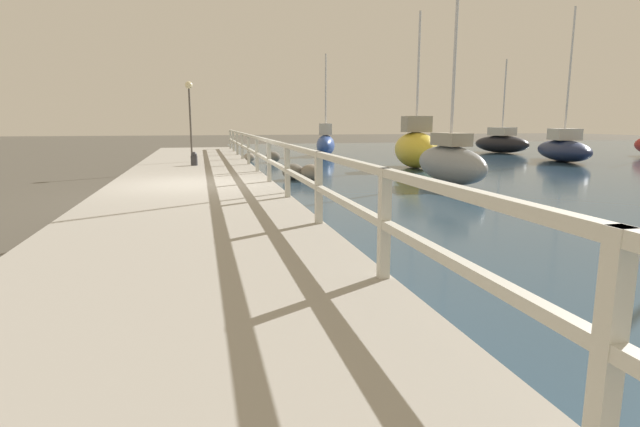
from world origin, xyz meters
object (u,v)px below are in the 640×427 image
mooring_bollard (194,159)px  sailboat_black (501,143)px  sailboat_gray (450,161)px  sailboat_navy (563,149)px  sailboat_yellow (416,148)px  dock_lamp (189,102)px  sailboat_blue (326,143)px

mooring_bollard → sailboat_black: bearing=27.0°
sailboat_gray → sailboat_navy: sailboat_gray is taller
sailboat_gray → sailboat_black: (10.36, 13.19, -0.06)m
sailboat_black → sailboat_yellow: size_ratio=0.90×
mooring_bollard → sailboat_navy: (16.82, 2.52, 0.01)m
sailboat_gray → sailboat_yellow: (1.16, 5.08, 0.14)m
sailboat_black → mooring_bollard: bearing=-170.5°
mooring_bollard → sailboat_gray: size_ratio=0.06×
dock_lamp → sailboat_navy: sailboat_navy is taller
sailboat_black → sailboat_yellow: bearing=-156.1°
sailboat_blue → sailboat_yellow: 8.24m
sailboat_navy → sailboat_blue: sailboat_navy is taller
sailboat_navy → sailboat_black: (1.05, 6.60, 0.01)m
sailboat_black → sailboat_navy: bearing=-116.5°
mooring_bollard → sailboat_blue: (6.95, 9.06, 0.09)m
sailboat_blue → dock_lamp: bearing=-119.0°
dock_lamp → sailboat_gray: sailboat_gray is taller
mooring_bollard → sailboat_navy: size_ratio=0.07×
sailboat_navy → sailboat_blue: 11.85m
sailboat_gray → sailboat_navy: (9.32, 6.59, -0.08)m
sailboat_gray → sailboat_yellow: 5.21m
sailboat_black → sailboat_blue: (-10.92, -0.06, 0.07)m
sailboat_black → sailboat_blue: 10.93m
mooring_bollard → sailboat_blue: 11.42m
mooring_bollard → sailboat_navy: sailboat_navy is taller
sailboat_navy → sailboat_black: sailboat_navy is taller
sailboat_navy → sailboat_yellow: 8.30m
sailboat_gray → sailboat_yellow: sailboat_gray is taller
dock_lamp → sailboat_yellow: sailboat_yellow is taller
dock_lamp → sailboat_black: (17.96, 7.40, -1.96)m
sailboat_navy → sailboat_yellow: sailboat_navy is taller
dock_lamp → sailboat_blue: 10.35m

